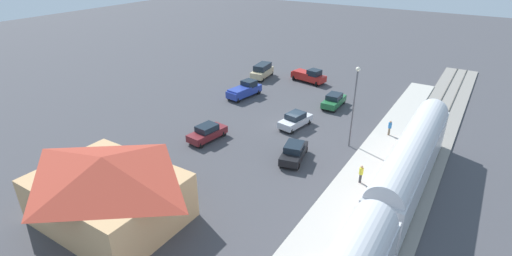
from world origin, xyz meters
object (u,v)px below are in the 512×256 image
suv_tan (262,71)px  sedan_green (334,100)px  sedan_maroon (207,132)px  sedan_silver (295,120)px  station_building (108,188)px  pedestrian_on_platform (390,127)px  pickup_blue (245,90)px  sedan_black (294,152)px  pedestrian_waiting_far (361,173)px  passenger_train (377,225)px  pickup_red (309,76)px  light_pole_near_platform (355,99)px

suv_tan → sedan_green: bearing=159.5°
sedan_maroon → sedan_silver: same height
station_building → suv_tan: (8.47, -35.62, -1.68)m
pedestrian_on_platform → sedan_green: pedestrian_on_platform is taller
pickup_blue → pedestrian_on_platform: bearing=174.6°
pedestrian_on_platform → sedan_black: pedestrian_on_platform is taller
pedestrian_waiting_far → passenger_train: bearing=113.5°
pickup_blue → pickup_red: size_ratio=0.99×
passenger_train → sedan_silver: bearing=-48.8°
station_building → pickup_blue: bearing=-77.3°
pedestrian_on_platform → pickup_red: pickup_red is taller
pedestrian_waiting_far → sedan_maroon: 16.73m
pedestrian_on_platform → sedan_silver: 10.33m
pedestrian_on_platform → pickup_red: size_ratio=0.30×
pickup_red → light_pole_near_platform: (-12.47, 16.67, 4.29)m
sedan_maroon → sedan_silver: 10.31m
sedan_black → sedan_maroon: bearing=7.1°
pedestrian_on_platform → pickup_blue: (20.23, -1.90, -0.25)m
passenger_train → pickup_blue: bearing=-40.6°
sedan_maroon → pickup_red: (-0.96, -23.48, 0.15)m
sedan_green → sedan_maroon: same height
sedan_black → sedan_green: bearing=-82.9°
sedan_maroon → light_pole_near_platform: size_ratio=0.55×
pickup_red → sedan_silver: 16.45m
passenger_train → pedestrian_waiting_far: (3.51, -8.05, -1.58)m
sedan_black → suv_tan: bearing=-51.6°
sedan_black → sedan_silver: size_ratio=1.01×
pedestrian_waiting_far → suv_tan: (22.96, -21.09, -0.13)m
sedan_green → sedan_maroon: bearing=63.8°
passenger_train → sedan_black: size_ratio=8.04×
pickup_blue → sedan_green: (-11.80, -3.20, -0.15)m
pedestrian_on_platform → pickup_blue: 20.32m
pedestrian_waiting_far → sedan_black: size_ratio=0.36×
sedan_green → station_building: bearing=79.3°
pedestrian_on_platform → sedan_black: (6.57, 9.84, -0.40)m
suv_tan → passenger_train: bearing=132.2°
light_pole_near_platform → sedan_green: bearing=-59.6°
sedan_maroon → light_pole_near_platform: bearing=-153.1°
pickup_blue → sedan_silver: size_ratio=1.18×
sedan_green → pedestrian_waiting_far: bearing=119.1°
sedan_black → suv_tan: suv_tan is taller
suv_tan → pedestrian_on_platform: bearing=155.3°
passenger_train → sedan_black: bearing=-40.5°
pickup_red → sedan_silver: size_ratio=1.20×
sedan_black → light_pole_near_platform: bearing=-123.0°
sedan_maroon → suv_tan: suv_tan is taller
sedan_maroon → pedestrian_on_platform: bearing=-145.9°
sedan_maroon → suv_tan: (6.24, -21.45, 0.27)m
passenger_train → sedan_green: bearing=-62.7°
sedan_green → pedestrian_on_platform: bearing=148.8°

